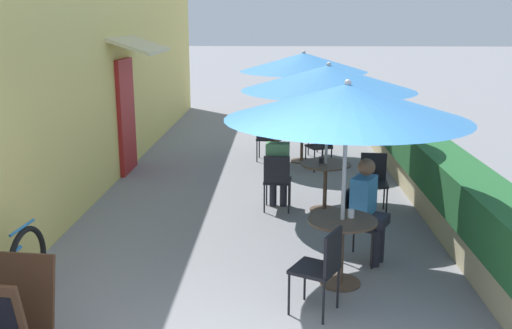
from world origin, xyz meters
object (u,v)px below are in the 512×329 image
object	(u,v)px
cafe_chair_far_left	(317,131)
cafe_chair_far_right	(266,136)
coffee_cup_near	(351,214)
coffee_cup_far	(304,123)
seated_patron_mid_right	(278,165)
patio_table_near	(342,238)
cafe_chair_mid_right	(277,178)
bicycle_leaning	(0,281)
cafe_chair_mid_left	(374,178)
patio_umbrella_near	(347,102)
patio_umbrella_far	(303,62)
menu_board	(6,321)
cafe_chair_far_back	(322,143)
coffee_cup_mid	(321,160)
cafe_chair_near_left	(322,264)
patio_umbrella_mid	(328,78)
patio_table_mid	(325,178)
patio_table_far	(302,136)
seated_patron_near_right	(368,206)

from	to	relation	value
cafe_chair_far_left	cafe_chair_far_right	bearing A→B (deg)	-23.84
coffee_cup_near	coffee_cup_far	size ratio (longest dim) A/B	1.00
seated_patron_mid_right	cafe_chair_far_left	world-z (taller)	seated_patron_mid_right
patio_table_near	cafe_chair_mid_right	world-z (taller)	cafe_chair_mid_right
seated_patron_mid_right	bicycle_leaning	distance (m)	4.28
cafe_chair_mid_left	patio_umbrella_near	bearing A→B (deg)	77.64
patio_umbrella_far	bicycle_leaning	xyz separation A→B (m)	(-3.11, -6.37, -1.61)
bicycle_leaning	menu_board	size ratio (longest dim) A/B	1.90
patio_umbrella_far	cafe_chair_far_back	size ratio (longest dim) A/B	2.86
cafe_chair_mid_left	coffee_cup_mid	world-z (taller)	cafe_chair_mid_left
cafe_chair_near_left	coffee_cup_mid	bearing A→B (deg)	23.57
coffee_cup_mid	cafe_chair_near_left	bearing A→B (deg)	-93.94
cafe_chair_far_right	cafe_chair_far_left	bearing A→B (deg)	36.16
patio_umbrella_mid	menu_board	distance (m)	5.25
coffee_cup_near	bicycle_leaning	xyz separation A→B (m)	(-3.41, -0.91, -0.41)
patio_table_mid	seated_patron_mid_right	bearing A→B (deg)	172.92
cafe_chair_mid_right	seated_patron_mid_right	bearing A→B (deg)	90.00
coffee_cup_near	cafe_chair_far_left	distance (m)	6.09
patio_table_mid	coffee_cup_mid	distance (m)	0.27
cafe_chair_mid_left	cafe_chair_far_back	world-z (taller)	same
cafe_chair_near_left	cafe_chair_mid_left	xyz separation A→B (m)	(0.99, 3.11, 0.00)
menu_board	cafe_chair_far_back	bearing A→B (deg)	70.84
seated_patron_mid_right	cafe_chair_mid_left	bearing A→B (deg)	1.66
patio_table_near	cafe_chair_far_back	world-z (taller)	cafe_chair_far_back
cafe_chair_far_back	bicycle_leaning	world-z (taller)	cafe_chair_far_back
coffee_cup_mid	patio_table_far	world-z (taller)	coffee_cup_mid
patio_table_near	seated_patron_mid_right	size ratio (longest dim) A/B	0.59
cafe_chair_far_left	cafe_chair_far_right	xyz separation A→B (m)	(-1.06, -0.63, 0.00)
patio_table_far	cafe_chair_far_right	size ratio (longest dim) A/B	0.85
patio_table_mid	patio_umbrella_mid	world-z (taller)	patio_umbrella_mid
menu_board	bicycle_leaning	bearing A→B (deg)	124.09
cafe_chair_far_back	coffee_cup_far	size ratio (longest dim) A/B	9.67
cafe_chair_near_left	bicycle_leaning	world-z (taller)	cafe_chair_near_left
patio_table_near	patio_table_mid	size ratio (longest dim) A/B	1.00
patio_table_mid	cafe_chair_mid_right	distance (m)	0.71
patio_table_mid	cafe_chair_far_back	xyz separation A→B (m)	(0.14, 2.48, -0.00)
patio_umbrella_near	patio_umbrella_far	distance (m)	5.52
cafe_chair_mid_left	patio_table_far	distance (m)	3.21
patio_table_near	coffee_cup_near	bearing A→B (deg)	31.98
seated_patron_mid_right	cafe_chair_far_left	size ratio (longest dim) A/B	1.44
seated_patron_near_right	patio_table_mid	world-z (taller)	seated_patron_near_right
seated_patron_mid_right	patio_table_far	bearing A→B (deg)	85.15
coffee_cup_near	cafe_chair_far_right	world-z (taller)	cafe_chair_far_right
cafe_chair_far_back	cafe_chair_mid_right	bearing A→B (deg)	136.89
patio_table_mid	coffee_cup_near	bearing A→B (deg)	-88.11
patio_table_far	patio_table_near	bearing A→B (deg)	-87.86
coffee_cup_near	patio_table_far	bearing A→B (deg)	93.16
cafe_chair_far_left	coffee_cup_far	distance (m)	0.70
cafe_chair_mid_right	cafe_chair_mid_left	bearing A→B (deg)	6.16
cafe_chair_mid_left	cafe_chair_far_back	xyz separation A→B (m)	(-0.57, 2.46, 0.00)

